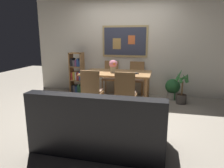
# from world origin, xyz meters

# --- Properties ---
(ground_plane) EXTENTS (12.00, 12.00, 0.00)m
(ground_plane) POSITION_xyz_m (0.00, 0.00, 0.00)
(ground_plane) COLOR gray
(wall_back_with_painting) EXTENTS (5.20, 0.14, 2.60)m
(wall_back_with_painting) POSITION_xyz_m (-0.00, 1.60, 1.30)
(wall_back_with_painting) COLOR silver
(wall_back_with_painting) RESTS_ON ground_plane
(dining_table) EXTENTS (1.56, 0.93, 0.75)m
(dining_table) POSITION_xyz_m (-0.05, 0.56, 0.66)
(dining_table) COLOR #9E7042
(dining_table) RESTS_ON ground_plane
(dining_chair_far_left) EXTENTS (0.40, 0.41, 0.91)m
(dining_chair_far_left) POSITION_xyz_m (-0.38, 1.34, 0.54)
(dining_chair_far_left) COLOR #9E7042
(dining_chair_far_left) RESTS_ON ground_plane
(dining_chair_near_right) EXTENTS (0.40, 0.41, 0.91)m
(dining_chair_near_right) POSITION_xyz_m (0.30, -0.23, 0.54)
(dining_chair_near_right) COLOR #9E7042
(dining_chair_near_right) RESTS_ON ground_plane
(dining_chair_near_left) EXTENTS (0.40, 0.41, 0.91)m
(dining_chair_near_left) POSITION_xyz_m (-0.40, -0.19, 0.54)
(dining_chair_near_left) COLOR #9E7042
(dining_chair_near_left) RESTS_ON ground_plane
(dining_chair_far_right) EXTENTS (0.40, 0.41, 0.91)m
(dining_chair_far_right) POSITION_xyz_m (0.32, 1.33, 0.54)
(dining_chair_far_right) COLOR #9E7042
(dining_chair_far_right) RESTS_ON ground_plane
(leather_couch) EXTENTS (1.80, 0.84, 0.84)m
(leather_couch) POSITION_xyz_m (0.13, -1.46, 0.31)
(leather_couch) COLOR black
(leather_couch) RESTS_ON ground_plane
(bookshelf) EXTENTS (0.36, 0.28, 1.14)m
(bookshelf) POSITION_xyz_m (-1.31, 1.21, 0.52)
(bookshelf) COLOR #9E7042
(bookshelf) RESTS_ON ground_plane
(potted_ivy) EXTENTS (0.37, 0.37, 0.56)m
(potted_ivy) POSITION_xyz_m (1.25, 1.23, 0.29)
(potted_ivy) COLOR #B2ADA3
(potted_ivy) RESTS_ON ground_plane
(potted_palm) EXTENTS (0.35, 0.37, 0.83)m
(potted_palm) POSITION_xyz_m (1.44, 0.91, 0.33)
(potted_palm) COLOR #4C4742
(potted_palm) RESTS_ON ground_plane
(flower_vase) EXTENTS (0.19, 0.19, 0.28)m
(flower_vase) POSITION_xyz_m (-0.13, 0.54, 0.91)
(flower_vase) COLOR tan
(flower_vase) RESTS_ON dining_table
(tv_remote) EXTENTS (0.16, 0.12, 0.02)m
(tv_remote) POSITION_xyz_m (0.39, 0.47, 0.76)
(tv_remote) COLOR black
(tv_remote) RESTS_ON dining_table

